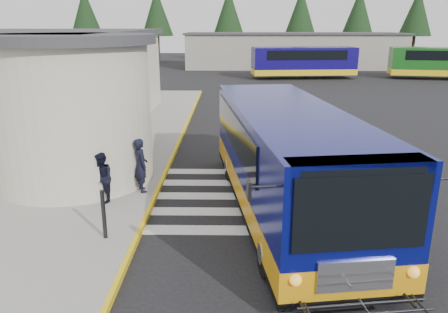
{
  "coord_description": "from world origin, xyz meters",
  "views": [
    {
      "loc": [
        -1.7,
        -13.72,
        5.27
      ],
      "look_at": [
        -1.9,
        -0.5,
        1.23
      ],
      "focal_mm": 35.0,
      "sensor_mm": 36.0,
      "label": 1
    }
  ],
  "objects_px": {
    "pedestrian_b": "(102,178)",
    "bollard": "(104,214)",
    "pedestrian_a": "(141,165)",
    "far_bus_b": "(444,62)",
    "far_bus_a": "(303,61)",
    "transit_bus": "(287,164)"
  },
  "relations": [
    {
      "from": "far_bus_a",
      "to": "far_bus_b",
      "type": "distance_m",
      "value": 13.74
    },
    {
      "from": "transit_bus",
      "to": "pedestrian_a",
      "type": "relative_size",
      "value": 6.39
    },
    {
      "from": "pedestrian_b",
      "to": "bollard",
      "type": "height_order",
      "value": "pedestrian_b"
    },
    {
      "from": "pedestrian_a",
      "to": "far_bus_a",
      "type": "distance_m",
      "value": 32.93
    },
    {
      "from": "far_bus_b",
      "to": "pedestrian_b",
      "type": "bearing_deg",
      "value": 152.64
    },
    {
      "from": "pedestrian_a",
      "to": "far_bus_a",
      "type": "height_order",
      "value": "far_bus_a"
    },
    {
      "from": "pedestrian_a",
      "to": "bollard",
      "type": "distance_m",
      "value": 3.21
    },
    {
      "from": "pedestrian_b",
      "to": "far_bus_a",
      "type": "xyz_separation_m",
      "value": [
        11.03,
        32.28,
        0.79
      ]
    },
    {
      "from": "transit_bus",
      "to": "far_bus_b",
      "type": "relative_size",
      "value": 1.05
    },
    {
      "from": "transit_bus",
      "to": "pedestrian_a",
      "type": "distance_m",
      "value": 4.58
    },
    {
      "from": "pedestrian_b",
      "to": "bollard",
      "type": "bearing_deg",
      "value": -13.51
    },
    {
      "from": "pedestrian_a",
      "to": "far_bus_b",
      "type": "relative_size",
      "value": 0.16
    },
    {
      "from": "far_bus_b",
      "to": "far_bus_a",
      "type": "bearing_deg",
      "value": 98.81
    },
    {
      "from": "pedestrian_b",
      "to": "bollard",
      "type": "xyz_separation_m",
      "value": [
        0.68,
        -2.27,
        -0.13
      ]
    },
    {
      "from": "pedestrian_b",
      "to": "far_bus_a",
      "type": "height_order",
      "value": "far_bus_a"
    },
    {
      "from": "bollard",
      "to": "far_bus_b",
      "type": "bearing_deg",
      "value": 54.8
    },
    {
      "from": "far_bus_b",
      "to": "transit_bus",
      "type": "bearing_deg",
      "value": 159.39
    },
    {
      "from": "pedestrian_b",
      "to": "bollard",
      "type": "distance_m",
      "value": 2.37
    },
    {
      "from": "pedestrian_a",
      "to": "far_bus_b",
      "type": "distance_m",
      "value": 39.04
    },
    {
      "from": "bollard",
      "to": "pedestrian_a",
      "type": "bearing_deg",
      "value": 84.55
    },
    {
      "from": "pedestrian_a",
      "to": "pedestrian_b",
      "type": "bearing_deg",
      "value": 108.2
    },
    {
      "from": "transit_bus",
      "to": "bollard",
      "type": "bearing_deg",
      "value": -164.38
    }
  ]
}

